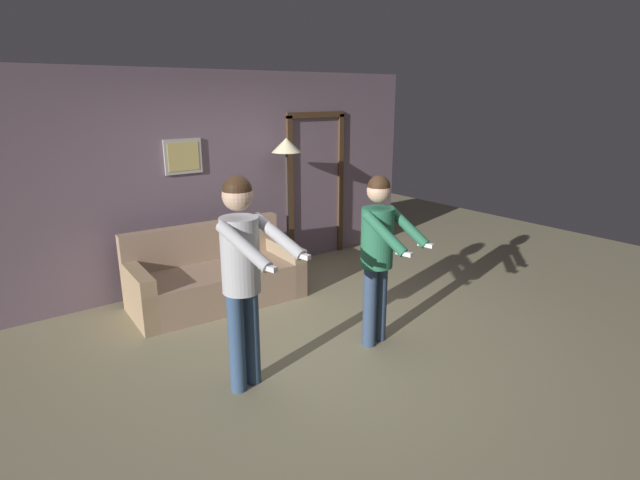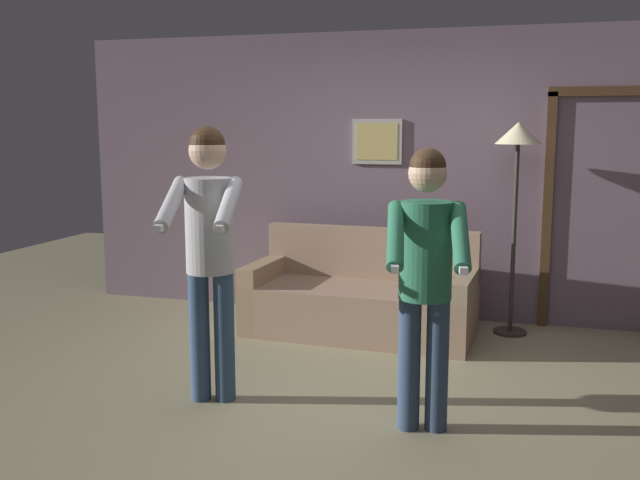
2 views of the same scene
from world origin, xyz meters
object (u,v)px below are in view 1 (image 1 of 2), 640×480
at_px(torchiere_lamp, 287,158).
at_px(person_standing_left, 242,264).
at_px(person_standing_right, 378,247).
at_px(couch, 216,279).

distance_m(torchiere_lamp, person_standing_left, 2.81).
xyz_separation_m(person_standing_left, person_standing_right, (1.36, -0.09, -0.09)).
height_order(couch, person_standing_left, person_standing_left).
xyz_separation_m(couch, person_standing_left, (-0.59, -1.76, 0.79)).
distance_m(person_standing_left, person_standing_right, 1.36).
xyz_separation_m(torchiere_lamp, person_standing_right, (-0.46, -2.18, -0.56)).
bearing_deg(person_standing_left, torchiere_lamp, 48.91).
height_order(torchiere_lamp, person_standing_left, torchiere_lamp).
bearing_deg(couch, torchiere_lamp, 15.11).
bearing_deg(person_standing_left, person_standing_right, -3.76).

